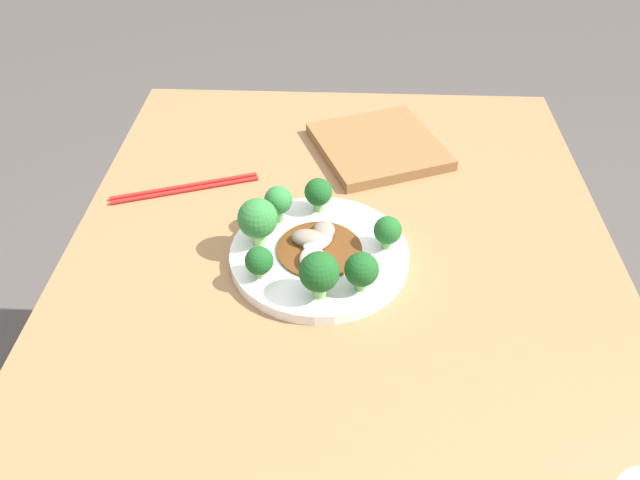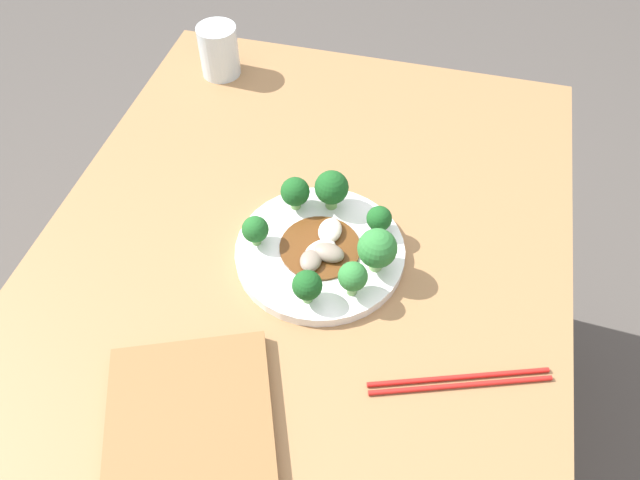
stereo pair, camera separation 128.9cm
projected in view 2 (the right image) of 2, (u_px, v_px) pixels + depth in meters
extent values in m
plane|color=#4C4742|center=(308.00, 436.00, 1.57)|extent=(8.00, 8.00, 0.00)
cube|color=olive|center=(306.00, 364.00, 1.28)|extent=(1.07, 0.83, 0.76)
cylinder|color=white|center=(320.00, 252.00, 0.97)|extent=(0.26, 0.26, 0.02)
cylinder|color=#7AAD5B|center=(331.00, 201.00, 1.01)|extent=(0.02, 0.02, 0.02)
sphere|color=#19511E|center=(332.00, 187.00, 0.99)|extent=(0.05, 0.05, 0.05)
cylinder|color=#89B76B|center=(378.00, 228.00, 0.98)|extent=(0.01, 0.01, 0.01)
sphere|color=#19511E|center=(379.00, 219.00, 0.96)|extent=(0.04, 0.04, 0.04)
cylinder|color=#70A356|center=(352.00, 288.00, 0.90)|extent=(0.02, 0.02, 0.02)
sphere|color=#2D7533|center=(353.00, 276.00, 0.88)|extent=(0.04, 0.04, 0.04)
cylinder|color=#89B76B|center=(376.00, 263.00, 0.93)|extent=(0.02, 0.02, 0.02)
sphere|color=#2D7533|center=(377.00, 248.00, 0.90)|extent=(0.06, 0.06, 0.06)
cylinder|color=#7AAD5B|center=(296.00, 203.00, 1.01)|extent=(0.02, 0.02, 0.02)
sphere|color=#19511E|center=(295.00, 192.00, 0.99)|extent=(0.05, 0.05, 0.05)
cylinder|color=#70A356|center=(307.00, 296.00, 0.89)|extent=(0.02, 0.02, 0.02)
sphere|color=#19511E|center=(307.00, 285.00, 0.87)|extent=(0.04, 0.04, 0.04)
cylinder|color=#70A356|center=(256.00, 239.00, 0.96)|extent=(0.01, 0.01, 0.01)
sphere|color=#1E5B23|center=(255.00, 229.00, 0.95)|extent=(0.04, 0.04, 0.04)
cylinder|color=#5B3314|center=(320.00, 247.00, 0.96)|extent=(0.13, 0.13, 0.00)
ellipsoid|color=gray|center=(311.00, 260.00, 0.93)|extent=(0.04, 0.03, 0.02)
ellipsoid|color=gray|center=(328.00, 253.00, 0.94)|extent=(0.04, 0.05, 0.02)
ellipsoid|color=beige|center=(330.00, 231.00, 0.97)|extent=(0.05, 0.04, 0.02)
ellipsoid|color=silver|center=(320.00, 250.00, 0.95)|extent=(0.06, 0.06, 0.02)
cylinder|color=silver|center=(219.00, 51.00, 1.24)|extent=(0.08, 0.08, 0.10)
cylinder|color=red|center=(459.00, 377.00, 0.84)|extent=(0.09, 0.24, 0.01)
cylinder|color=red|center=(461.00, 385.00, 0.83)|extent=(0.09, 0.24, 0.01)
cube|color=brown|center=(190.00, 416.00, 0.80)|extent=(0.28, 0.27, 0.02)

